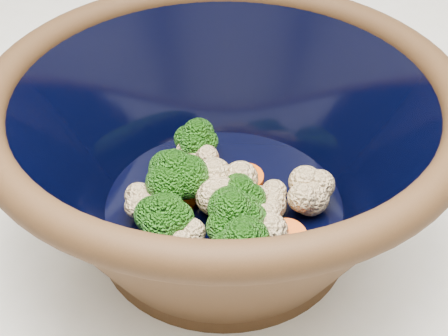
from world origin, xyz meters
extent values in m
cylinder|color=black|center=(-0.10, -0.05, 0.91)|extent=(0.21, 0.21, 0.01)
torus|color=black|center=(-0.10, -0.05, 1.04)|extent=(0.34, 0.34, 0.02)
cylinder|color=black|center=(-0.10, -0.05, 0.93)|extent=(0.19, 0.19, 0.00)
cylinder|color=#608442|center=(-0.14, -0.10, 0.94)|extent=(0.01, 0.01, 0.02)
ellipsoid|color=#236C14|center=(-0.14, -0.10, 0.96)|extent=(0.04, 0.04, 0.03)
cylinder|color=#608442|center=(-0.14, -0.05, 0.94)|extent=(0.01, 0.01, 0.02)
ellipsoid|color=#236C14|center=(-0.14, -0.05, 0.97)|extent=(0.05, 0.05, 0.04)
cylinder|color=#608442|center=(-0.09, -0.09, 0.94)|extent=(0.01, 0.01, 0.02)
ellipsoid|color=#236C14|center=(-0.09, -0.09, 0.97)|extent=(0.04, 0.04, 0.04)
cylinder|color=#608442|center=(-0.08, -0.12, 0.94)|extent=(0.01, 0.01, 0.02)
ellipsoid|color=#236C14|center=(-0.08, -0.12, 0.97)|extent=(0.04, 0.04, 0.04)
cylinder|color=#608442|center=(-0.09, -0.07, 0.94)|extent=(0.01, 0.01, 0.02)
ellipsoid|color=#236C14|center=(-0.09, -0.07, 0.96)|extent=(0.04, 0.04, 0.03)
cylinder|color=#608442|center=(-0.08, -0.09, 0.94)|extent=(0.01, 0.01, 0.02)
ellipsoid|color=#236C14|center=(-0.08, -0.09, 0.96)|extent=(0.04, 0.04, 0.03)
cylinder|color=#608442|center=(-0.13, 0.00, 0.94)|extent=(0.01, 0.01, 0.02)
ellipsoid|color=#236C14|center=(-0.13, 0.00, 0.96)|extent=(0.04, 0.04, 0.03)
sphere|color=beige|center=(-0.06, -0.09, 0.95)|extent=(0.03, 0.03, 0.03)
sphere|color=beige|center=(-0.10, -0.05, 0.95)|extent=(0.03, 0.03, 0.03)
sphere|color=beige|center=(-0.11, -0.06, 0.95)|extent=(0.03, 0.03, 0.03)
sphere|color=beige|center=(-0.04, -0.05, 0.95)|extent=(0.03, 0.03, 0.03)
sphere|color=beige|center=(-0.09, -0.05, 0.95)|extent=(0.03, 0.03, 0.03)
sphere|color=beige|center=(-0.13, -0.01, 0.95)|extent=(0.03, 0.03, 0.03)
sphere|color=beige|center=(-0.16, -0.08, 0.95)|extent=(0.03, 0.03, 0.03)
sphere|color=beige|center=(-0.07, -0.06, 0.95)|extent=(0.03, 0.03, 0.03)
sphere|color=beige|center=(-0.13, -0.10, 0.95)|extent=(0.03, 0.03, 0.03)
cylinder|color=#EA540A|center=(-0.10, -0.05, 0.94)|extent=(0.03, 0.03, 0.01)
cylinder|color=#EA540A|center=(-0.09, -0.02, 0.94)|extent=(0.03, 0.03, 0.01)
cylinder|color=#EA540A|center=(-0.14, -0.05, 0.94)|extent=(0.03, 0.03, 0.01)
cylinder|color=#EA540A|center=(-0.11, -0.03, 0.94)|extent=(0.03, 0.03, 0.01)
cylinder|color=#EA540A|center=(-0.10, -0.05, 0.94)|extent=(0.03, 0.03, 0.01)
cylinder|color=#EA540A|center=(-0.10, -0.04, 0.94)|extent=(0.03, 0.03, 0.01)
cylinder|color=#EA540A|center=(-0.05, -0.08, 0.94)|extent=(0.03, 0.03, 0.01)
camera|label=1|loc=(-0.05, -0.41, 1.27)|focal=50.00mm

